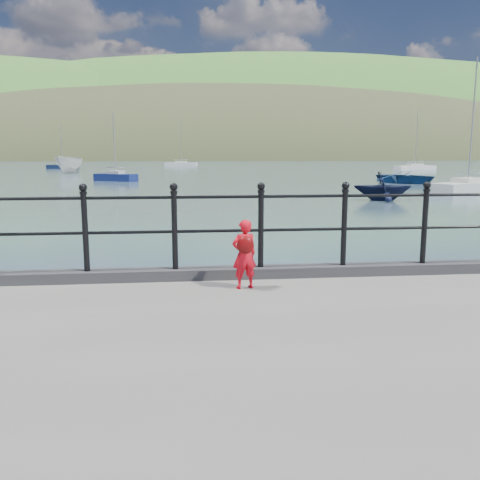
{
  "coord_description": "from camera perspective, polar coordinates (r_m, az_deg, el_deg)",
  "views": [
    {
      "loc": [
        -0.43,
        -7.11,
        2.76
      ],
      "look_at": [
        0.3,
        -0.2,
        1.55
      ],
      "focal_mm": 38.0,
      "sensor_mm": 36.0,
      "label": 1
    }
  ],
  "objects": [
    {
      "name": "launch_white",
      "position": [
        71.11,
        -18.61,
        8.04
      ],
      "size": [
        3.61,
        6.28,
        2.28
      ],
      "primitive_type": "imported",
      "rotation": [
        0.0,
        0.0,
        -0.25
      ],
      "color": "silver",
      "rests_on": "ground"
    },
    {
      "name": "kerb",
      "position": [
        7.17,
        -2.44,
        -3.72
      ],
      "size": [
        60.0,
        0.3,
        0.15
      ],
      "primitive_type": "cube",
      "color": "#28282B",
      "rests_on": "quay"
    },
    {
      "name": "ground",
      "position": [
        7.64,
        -2.45,
        -11.32
      ],
      "size": [
        600.0,
        600.0,
        0.0
      ],
      "primitive_type": "plane",
      "color": "#2D4251",
      "rests_on": "ground"
    },
    {
      "name": "far_shore",
      "position": [
        250.84,
        2.87,
        4.04
      ],
      "size": [
        830.0,
        200.0,
        156.0
      ],
      "color": "#333A21",
      "rests_on": "ground"
    },
    {
      "name": "sailboat_near",
      "position": [
        38.81,
        24.19,
        5.42
      ],
      "size": [
        6.76,
        5.07,
        9.22
      ],
      "rotation": [
        0.0,
        0.0,
        0.54
      ],
      "color": "silver",
      "rests_on": "ground"
    },
    {
      "name": "sailboat_deep",
      "position": [
        101.94,
        -6.64,
        8.42
      ],
      "size": [
        6.55,
        3.14,
        9.29
      ],
      "rotation": [
        0.0,
        0.0,
        -0.21
      ],
      "color": "silver",
      "rests_on": "ground"
    },
    {
      "name": "sailboat_left",
      "position": [
        90.14,
        -19.27,
        7.76
      ],
      "size": [
        5.38,
        2.52,
        7.49
      ],
      "rotation": [
        0.0,
        0.0,
        0.18
      ],
      "color": "black",
      "rests_on": "ground"
    },
    {
      "name": "launch_blue",
      "position": [
        48.06,
        18.16,
        6.74
      ],
      "size": [
        6.29,
        6.67,
        1.12
      ],
      "primitive_type": "imported",
      "rotation": [
        0.0,
        0.0,
        0.61
      ],
      "color": "navy",
      "rests_on": "ground"
    },
    {
      "name": "sailboat_port",
      "position": [
        50.6,
        -13.79,
        6.83
      ],
      "size": [
        4.43,
        3.55,
        6.58
      ],
      "rotation": [
        0.0,
        0.0,
        -0.57
      ],
      "color": "navy",
      "rests_on": "ground"
    },
    {
      "name": "child",
      "position": [
        6.55,
        0.49,
        -1.54
      ],
      "size": [
        0.37,
        0.33,
        0.9
      ],
      "rotation": [
        0.0,
        0.0,
        3.4
      ],
      "color": "red",
      "rests_on": "quay"
    },
    {
      "name": "sailboat_far",
      "position": [
        82.39,
        19.05,
        7.63
      ],
      "size": [
        6.97,
        3.63,
        9.55
      ],
      "rotation": [
        0.0,
        0.0,
        0.28
      ],
      "color": "white",
      "rests_on": "ground"
    },
    {
      "name": "launch_navy",
      "position": [
        30.41,
        15.7,
        5.85
      ],
      "size": [
        3.66,
        3.33,
        1.66
      ],
      "primitive_type": "imported",
      "rotation": [
        0.0,
        0.0,
        1.36
      ],
      "color": "black",
      "rests_on": "ground"
    },
    {
      "name": "railing",
      "position": [
        7.03,
        -2.48,
        2.22
      ],
      "size": [
        18.11,
        0.11,
        1.2
      ],
      "color": "black",
      "rests_on": "kerb"
    }
  ]
}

